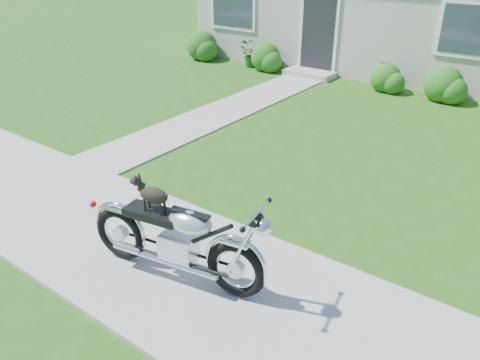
% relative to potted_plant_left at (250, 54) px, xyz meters
% --- Properties ---
extents(ground, '(80.00, 80.00, 0.00)m').
position_rel_potted_plant_left_xyz_m(ground, '(3.51, -8.55, -0.38)').
color(ground, '#235114').
rests_on(ground, ground).
extents(sidewalk, '(24.00, 2.20, 0.04)m').
position_rel_potted_plant_left_xyz_m(sidewalk, '(3.51, -8.55, -0.36)').
color(sidewalk, '#9E9B93').
rests_on(sidewalk, ground).
extents(walkway, '(1.20, 8.00, 0.03)m').
position_rel_potted_plant_left_xyz_m(walkway, '(2.01, -3.55, -0.36)').
color(walkway, '#9E9B93').
rests_on(walkway, ground).
extents(shrub_row, '(11.03, 0.98, 0.98)m').
position_rel_potted_plant_left_xyz_m(shrub_row, '(3.19, -0.05, 0.01)').
color(shrub_row, '#255F19').
rests_on(shrub_row, ground).
extents(potted_plant_left, '(0.89, 0.86, 0.76)m').
position_rel_potted_plant_left_xyz_m(potted_plant_left, '(0.00, 0.00, 0.00)').
color(potted_plant_left, '#1A5215').
rests_on(potted_plant_left, ground).
extents(potted_plant_right, '(0.51, 0.51, 0.73)m').
position_rel_potted_plant_left_xyz_m(potted_plant_right, '(4.24, 0.00, -0.02)').
color(potted_plant_right, '#366E1E').
rests_on(potted_plant_right, ground).
extents(motorcycle_with_dog, '(2.21, 0.71, 1.15)m').
position_rel_potted_plant_left_xyz_m(motorcycle_with_dog, '(5.23, -8.75, 0.17)').
color(motorcycle_with_dog, black).
rests_on(motorcycle_with_dog, sidewalk).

